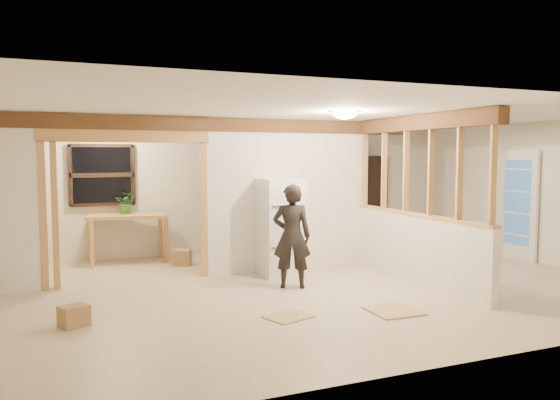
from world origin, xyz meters
name	(u,v)px	position (x,y,z in m)	size (l,w,h in m)	color
floor	(308,286)	(0.00, 0.00, -0.01)	(9.00, 6.50, 0.01)	#C0AF8E
ceiling	(309,113)	(0.00, 0.00, 2.50)	(9.00, 6.50, 0.01)	white
wall_back	(239,188)	(0.00, 3.25, 1.25)	(9.00, 0.01, 2.50)	silver
wall_front	(464,228)	(0.00, -3.25, 1.25)	(9.00, 0.01, 2.50)	silver
wall_right	(540,193)	(4.50, 0.00, 1.25)	(0.01, 6.50, 2.50)	silver
partition_left_stub	(3,203)	(-4.05, 1.20, 1.25)	(0.90, 0.12, 2.50)	silver
partition_center	(289,195)	(0.20, 1.20, 1.25)	(2.80, 0.12, 2.50)	silver
doorway_frame	(128,210)	(-2.40, 1.20, 1.10)	(2.46, 0.14, 2.20)	tan
header_beam_back	(218,125)	(-1.00, 1.20, 2.38)	(7.00, 0.18, 0.22)	brown
header_beam_right	(419,123)	(1.60, -0.40, 2.38)	(0.18, 3.30, 0.22)	brown
pony_wall	(416,249)	(1.60, -0.40, 0.50)	(0.12, 3.20, 1.00)	silver
stud_partition	(418,172)	(1.60, -0.40, 1.66)	(0.14, 3.20, 1.32)	tan
window_back	(102,175)	(-2.60, 3.17, 1.55)	(1.12, 0.10, 1.10)	black
french_door	(518,205)	(4.42, 0.40, 1.00)	(0.12, 0.86, 2.00)	white
ceiling_dome_main	(345,113)	(0.30, -0.50, 2.48)	(0.36, 0.36, 0.16)	#FFEABF
ceiling_dome_util	(111,120)	(-2.50, 2.30, 2.48)	(0.32, 0.32, 0.14)	#FFEABF
hanging_bulb	(149,138)	(-2.00, 1.60, 2.18)	(0.07, 0.07, 0.07)	#FFD88C
refrigerator	(281,227)	(-0.09, 0.83, 0.77)	(0.63, 0.62, 1.54)	silver
woman	(292,236)	(-0.27, -0.01, 0.75)	(0.55, 0.36, 1.50)	#2C2829
work_table	(128,238)	(-2.22, 2.82, 0.43)	(1.37, 0.68, 0.86)	tan
potted_plant	(126,203)	(-2.23, 2.90, 1.06)	(0.35, 0.30, 0.39)	#275524
shop_vac	(16,263)	(-3.95, 1.78, 0.31)	(0.47, 0.47, 0.62)	#A2151E
bookshelf	(365,200)	(2.77, 3.02, 0.95)	(0.95, 0.32, 1.89)	black
box_util_a	(181,257)	(-1.39, 2.21, 0.13)	(0.31, 0.27, 0.27)	#9F764D
box_util_b	(17,271)	(-3.96, 1.95, 0.15)	(0.32, 0.32, 0.30)	#9F764D
box_front	(74,316)	(-3.23, -0.74, 0.12)	(0.29, 0.24, 0.24)	#9F764D
floor_panel_near	(394,311)	(0.39, -1.61, 0.01)	(0.58, 0.58, 0.02)	tan
floor_panel_far	(289,317)	(-0.89, -1.33, 0.01)	(0.51, 0.40, 0.02)	tan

